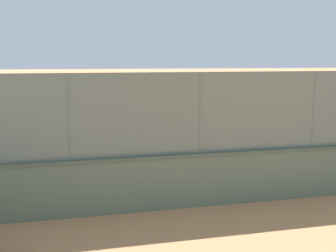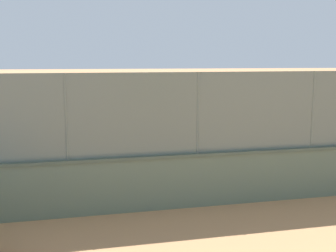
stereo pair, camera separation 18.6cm
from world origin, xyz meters
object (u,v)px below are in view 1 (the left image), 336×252
at_px(player_near_wall_returning, 168,115).
at_px(player_foreground_swinging, 102,138).
at_px(sports_ball, 145,145).
at_px(spare_ball_by_wall, 264,179).

bearing_deg(player_near_wall_returning, player_foreground_swinging, 58.36).
relative_size(sports_ball, spare_ball_by_wall, 1.46).
distance_m(player_foreground_swinging, spare_ball_by_wall, 5.67).
xyz_separation_m(player_foreground_swinging, spare_ball_by_wall, (-4.86, 2.75, -0.96)).
bearing_deg(spare_ball_by_wall, sports_ball, -25.63).
height_order(player_foreground_swinging, spare_ball_by_wall, player_foreground_swinging).
bearing_deg(spare_ball_by_wall, player_foreground_swinging, -29.54).
relative_size(player_near_wall_returning, spare_ball_by_wall, 12.08).
distance_m(player_foreground_swinging, player_near_wall_returning, 6.65).
distance_m(player_foreground_swinging, sports_ball, 1.75).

